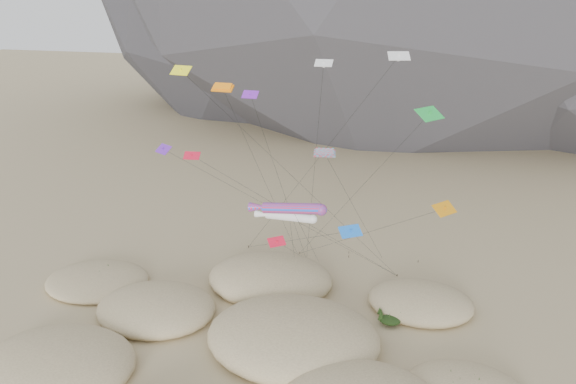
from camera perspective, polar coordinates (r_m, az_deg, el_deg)
name	(u,v)px	position (r m, az deg, el deg)	size (l,w,h in m)	color
ground	(246,374)	(52.51, -4.26, -17.99)	(500.00, 500.00, 0.00)	#CCB789
dunes	(249,334)	(56.24, -3.94, -14.19)	(52.53, 34.98, 4.22)	#CCB789
dune_grass	(256,344)	(54.71, -3.25, -15.14)	(42.84, 29.58, 1.55)	black
kite_stakes	(326,257)	(72.24, 3.87, -6.64)	(22.12, 5.01, 0.30)	#3F2D1E
rainbow_tube_kite	(289,208)	(51.90, 0.12, -1.68)	(7.66, 16.62, 14.03)	red
white_tube_kite	(287,217)	(57.70, -0.12, -2.53)	(7.01, 9.68, 10.97)	white
orange_parafoil	(224,90)	(58.25, -6.52, 10.21)	(6.46, 10.84, 23.41)	orange
multi_parafoil	(326,155)	(52.77, 3.88, 3.76)	(5.31, 16.99, 18.34)	red
delta_kites	(316,144)	(54.94, 2.84, 4.93)	(31.45, 19.84, 26.61)	green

